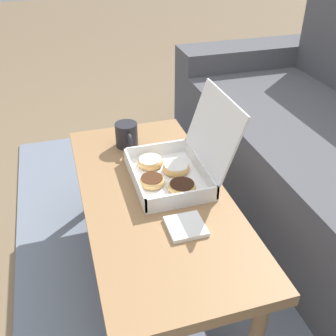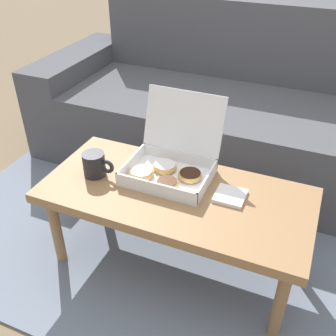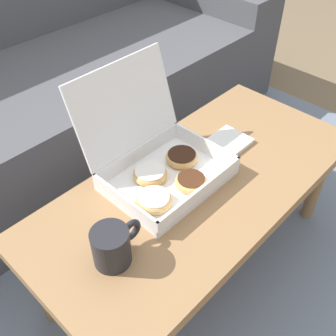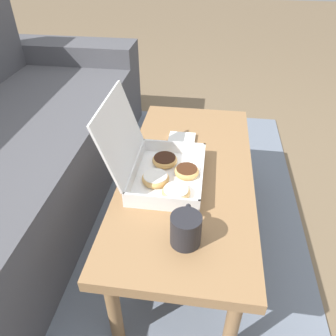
{
  "view_description": "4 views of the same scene",
  "coord_description": "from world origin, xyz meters",
  "px_view_note": "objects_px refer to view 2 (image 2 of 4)",
  "views": [
    {
      "loc": [
        1.05,
        -0.35,
        1.2
      ],
      "look_at": [
        -0.06,
        -0.01,
        0.44
      ],
      "focal_mm": 42.0,
      "sensor_mm": 36.0,
      "label": 1
    },
    {
      "loc": [
        0.44,
        -1.2,
        1.31
      ],
      "look_at": [
        -0.06,
        -0.01,
        0.44
      ],
      "focal_mm": 42.0,
      "sensor_mm": 36.0,
      "label": 2
    },
    {
      "loc": [
        -0.65,
        -0.57,
        1.18
      ],
      "look_at": [
        -0.06,
        -0.01,
        0.44
      ],
      "focal_mm": 42.0,
      "sensor_mm": 36.0,
      "label": 3
    },
    {
      "loc": [
        -0.99,
        -0.14,
        1.14
      ],
      "look_at": [
        -0.06,
        -0.01,
        0.44
      ],
      "focal_mm": 35.0,
      "sensor_mm": 36.0,
      "label": 4
    }
  ],
  "objects_px": {
    "pastry_box": "(170,163)",
    "coffee_mug": "(95,164)",
    "coffee_table": "(176,200)",
    "couch": "(235,116)"
  },
  "relations": [
    {
      "from": "couch",
      "to": "coffee_table",
      "type": "distance_m",
      "value": 0.91
    },
    {
      "from": "pastry_box",
      "to": "coffee_mug",
      "type": "relative_size",
      "value": 2.47
    },
    {
      "from": "couch",
      "to": "coffee_mug",
      "type": "xyz_separation_m",
      "value": [
        -0.34,
        -0.94,
        0.15
      ]
    },
    {
      "from": "couch",
      "to": "coffee_table",
      "type": "xyz_separation_m",
      "value": [
        0.0,
        -0.91,
        0.05
      ]
    },
    {
      "from": "pastry_box",
      "to": "coffee_mug",
      "type": "xyz_separation_m",
      "value": [
        -0.28,
        -0.12,
        -0.0
      ]
    },
    {
      "from": "pastry_box",
      "to": "coffee_mug",
      "type": "height_order",
      "value": "pastry_box"
    },
    {
      "from": "coffee_table",
      "to": "coffee_mug",
      "type": "relative_size",
      "value": 7.68
    },
    {
      "from": "coffee_table",
      "to": "coffee_mug",
      "type": "xyz_separation_m",
      "value": [
        -0.34,
        -0.02,
        0.09
      ]
    },
    {
      "from": "pastry_box",
      "to": "coffee_mug",
      "type": "distance_m",
      "value": 0.3
    },
    {
      "from": "coffee_table",
      "to": "pastry_box",
      "type": "relative_size",
      "value": 3.11
    }
  ]
}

